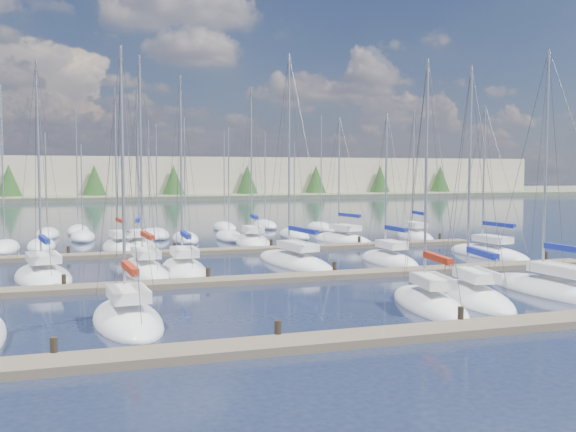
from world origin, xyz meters
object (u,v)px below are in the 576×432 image
object	(u,v)px
sailboat_q	(343,240)
sailboat_r	(415,236)
sailboat_h	(43,276)
sailboat_m	(488,254)
sailboat_k	(294,262)
sailboat_j	(184,269)
sailboat_f	(554,290)
sailboat_n	(119,247)
sailboat_p	(253,242)
sailboat_l	(389,260)
sailboat_o	(139,246)
sailboat_e	(473,297)
sailboat_c	(127,319)
sailboat_d	(429,304)
sailboat_i	(145,270)

from	to	relation	value
sailboat_q	sailboat_r	xyz separation A→B (m)	(7.95, 0.86, 0.02)
sailboat_h	sailboat_m	world-z (taller)	sailboat_h
sailboat_k	sailboat_j	xyz separation A→B (m)	(-7.88, -0.99, -0.00)
sailboat_m	sailboat_j	bearing A→B (deg)	177.82
sailboat_f	sailboat_m	bearing A→B (deg)	63.10
sailboat_q	sailboat_k	size ratio (longest dim) A/B	0.79
sailboat_q	sailboat_h	distance (m)	28.60
sailboat_n	sailboat_p	bearing A→B (deg)	-1.83
sailboat_f	sailboat_p	distance (m)	29.26
sailboat_q	sailboat_l	world-z (taller)	sailboat_q
sailboat_o	sailboat_n	size ratio (longest dim) A/B	1.03
sailboat_q	sailboat_l	size ratio (longest dim) A/B	1.08
sailboat_e	sailboat_c	distance (m)	16.93
sailboat_k	sailboat_p	xyz separation A→B (m)	(0.50, 13.33, 0.00)
sailboat_d	sailboat_k	bearing A→B (deg)	104.70
sailboat_e	sailboat_f	xyz separation A→B (m)	(5.12, 0.17, -0.01)
sailboat_o	sailboat_p	bearing A→B (deg)	10.94
sailboat_r	sailboat_p	bearing A→B (deg)	-171.75
sailboat_d	sailboat_r	distance (m)	32.43
sailboat_l	sailboat_c	distance (m)	22.94
sailboat_j	sailboat_c	size ratio (longest dim) A/B	1.06
sailboat_r	sailboat_j	distance (m)	28.44
sailboat_h	sailboat_d	xyz separation A→B (m)	(17.98, -14.34, 0.01)
sailboat_h	sailboat_j	size ratio (longest dim) A/B	1.04
sailboat_k	sailboat_e	bearing A→B (deg)	-80.11
sailboat_l	sailboat_d	xyz separation A→B (m)	(-5.05, -14.09, 0.01)
sailboat_o	sailboat_r	size ratio (longest dim) A/B	1.10
sailboat_h	sailboat_i	distance (m)	6.09
sailboat_m	sailboat_e	size ratio (longest dim) A/B	0.98
sailboat_k	sailboat_m	bearing A→B (deg)	-9.03
sailboat_p	sailboat_n	bearing A→B (deg)	-167.84
sailboat_d	sailboat_j	size ratio (longest dim) A/B	0.94
sailboat_l	sailboat_o	bearing A→B (deg)	137.93
sailboat_r	sailboat_j	xyz separation A→B (m)	(-24.67, -14.14, -0.01)
sailboat_q	sailboat_p	xyz separation A→B (m)	(-8.34, 1.04, 0.01)
sailboat_m	sailboat_j	xyz separation A→B (m)	(-23.47, -0.59, 0.01)
sailboat_l	sailboat_d	size ratio (longest dim) A/B	0.90
sailboat_l	sailboat_f	xyz separation A→B (m)	(3.07, -13.03, -0.00)
sailboat_k	sailboat_r	bearing A→B (deg)	30.50
sailboat_e	sailboat_i	world-z (taller)	sailboat_i
sailboat_h	sailboat_e	size ratio (longest dim) A/B	1.11
sailboat_f	sailboat_n	bearing A→B (deg)	123.82
sailboat_n	sailboat_d	world-z (taller)	sailboat_n
sailboat_n	sailboat_j	size ratio (longest dim) A/B	1.05
sailboat_q	sailboat_e	xyz separation A→B (m)	(-4.25, -26.91, 0.01)
sailboat_i	sailboat_k	bearing A→B (deg)	-1.04
sailboat_p	sailboat_c	bearing A→B (deg)	-107.67
sailboat_c	sailboat_m	bearing A→B (deg)	21.86
sailboat_o	sailboat_c	distance (m)	27.13
sailboat_k	sailboat_f	world-z (taller)	sailboat_k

